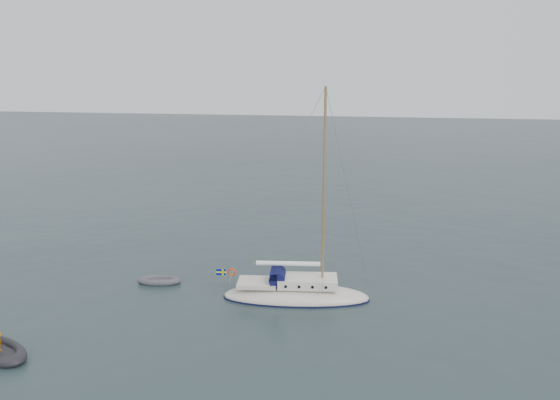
# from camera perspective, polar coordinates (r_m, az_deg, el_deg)

# --- Properties ---
(ground) EXTENTS (300.00, 300.00, 0.00)m
(ground) POSITION_cam_1_polar(r_m,az_deg,el_deg) (31.71, 4.78, -8.95)
(ground) COLOR black
(ground) RESTS_ON ground
(sailboat) EXTENTS (8.26, 2.48, 11.76)m
(sailboat) POSITION_cam_1_polar(r_m,az_deg,el_deg) (29.53, 1.71, -8.71)
(sailboat) COLOR beige
(sailboat) RESTS_ON ground
(dinghy) EXTENTS (2.55, 1.15, 0.37)m
(dinghy) POSITION_cam_1_polar(r_m,az_deg,el_deg) (32.75, -12.49, -8.20)
(dinghy) COLOR #4A4A4F
(dinghy) RESTS_ON ground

